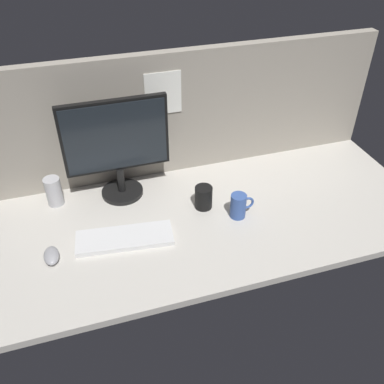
{
  "coord_description": "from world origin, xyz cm",
  "views": [
    {
      "loc": [
        -48.07,
        -126.91,
        114.3
      ],
      "look_at": [
        -13.27,
        0.0,
        14.0
      ],
      "focal_mm": 39.85,
      "sensor_mm": 36.0,
      "label": 1
    }
  ],
  "objects_px": {
    "mug_ceramic_blue": "(239,206)",
    "mug_black_travel": "(204,197)",
    "monitor": "(116,145)",
    "keyboard": "(125,238)",
    "mouse": "(51,256)",
    "mug_steel": "(54,191)"
  },
  "relations": [
    {
      "from": "mug_ceramic_blue",
      "to": "mug_black_travel",
      "type": "height_order",
      "value": "mug_ceramic_blue"
    },
    {
      "from": "monitor",
      "to": "mug_ceramic_blue",
      "type": "height_order",
      "value": "monitor"
    },
    {
      "from": "keyboard",
      "to": "monitor",
      "type": "bearing_deg",
      "value": 88.78
    },
    {
      "from": "monitor",
      "to": "mug_black_travel",
      "type": "bearing_deg",
      "value": -32.68
    },
    {
      "from": "mouse",
      "to": "mug_steel",
      "type": "bearing_deg",
      "value": 83.68
    },
    {
      "from": "keyboard",
      "to": "mouse",
      "type": "height_order",
      "value": "mouse"
    },
    {
      "from": "mug_ceramic_blue",
      "to": "mug_steel",
      "type": "relative_size",
      "value": 0.84
    },
    {
      "from": "monitor",
      "to": "mug_ceramic_blue",
      "type": "distance_m",
      "value": 0.56
    },
    {
      "from": "mug_ceramic_blue",
      "to": "mug_black_travel",
      "type": "relative_size",
      "value": 1.06
    },
    {
      "from": "mug_ceramic_blue",
      "to": "mouse",
      "type": "bearing_deg",
      "value": -178.03
    },
    {
      "from": "mouse",
      "to": "mug_ceramic_blue",
      "type": "relative_size",
      "value": 0.91
    },
    {
      "from": "monitor",
      "to": "mug_steel",
      "type": "bearing_deg",
      "value": 178.14
    },
    {
      "from": "monitor",
      "to": "mug_steel",
      "type": "height_order",
      "value": "monitor"
    },
    {
      "from": "mug_black_travel",
      "to": "monitor",
      "type": "bearing_deg",
      "value": 147.32
    },
    {
      "from": "keyboard",
      "to": "mug_black_travel",
      "type": "xyz_separation_m",
      "value": [
        0.35,
        0.1,
        0.04
      ]
    },
    {
      "from": "keyboard",
      "to": "mouse",
      "type": "distance_m",
      "value": 0.27
    },
    {
      "from": "monitor",
      "to": "keyboard",
      "type": "height_order",
      "value": "monitor"
    },
    {
      "from": "keyboard",
      "to": "mug_steel",
      "type": "xyz_separation_m",
      "value": [
        -0.24,
        0.31,
        0.05
      ]
    },
    {
      "from": "mug_black_travel",
      "to": "mug_steel",
      "type": "xyz_separation_m",
      "value": [
        -0.59,
        0.21,
        0.01
      ]
    },
    {
      "from": "mug_ceramic_blue",
      "to": "mug_black_travel",
      "type": "distance_m",
      "value": 0.15
    },
    {
      "from": "mug_steel",
      "to": "monitor",
      "type": "bearing_deg",
      "value": -1.86
    },
    {
      "from": "mouse",
      "to": "mug_ceramic_blue",
      "type": "xyz_separation_m",
      "value": [
        0.74,
        0.03,
        0.04
      ]
    }
  ]
}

